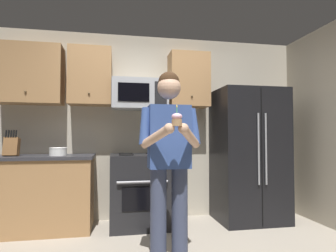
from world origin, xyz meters
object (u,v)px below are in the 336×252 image
(oven_range, at_px, (140,190))
(knife_block, at_px, (11,146))
(microwave, at_px, (139,95))
(cupcake, at_px, (177,119))
(refrigerator, at_px, (249,155))
(bowl_large_white, at_px, (58,151))
(person, at_px, (169,154))

(oven_range, relative_size, knife_block, 2.91)
(microwave, height_order, cupcake, microwave)
(knife_block, relative_size, cupcake, 1.84)
(oven_range, xyz_separation_m, refrigerator, (1.50, -0.04, 0.44))
(oven_range, xyz_separation_m, bowl_large_white, (-1.01, -0.02, 0.51))
(oven_range, relative_size, person, 0.53)
(oven_range, xyz_separation_m, person, (0.17, -1.13, 0.53))
(microwave, distance_m, refrigerator, 1.72)
(knife_block, relative_size, person, 0.18)
(refrigerator, bearing_deg, oven_range, 178.50)
(knife_block, height_order, bowl_large_white, knife_block)
(microwave, bearing_deg, knife_block, -174.46)
(person, bearing_deg, refrigerator, 39.44)
(oven_range, bearing_deg, bowl_large_white, -178.58)
(cupcake, bearing_deg, microwave, 96.11)
(refrigerator, bearing_deg, cupcake, -133.07)
(oven_range, bearing_deg, refrigerator, -1.50)
(person, bearing_deg, knife_block, 147.09)
(oven_range, relative_size, refrigerator, 0.52)
(person, bearing_deg, microwave, 97.70)
(oven_range, height_order, microwave, microwave)
(bowl_large_white, distance_m, person, 1.62)
(microwave, xyz_separation_m, refrigerator, (1.50, -0.16, -0.82))
(knife_block, bearing_deg, cupcake, -40.03)
(knife_block, relative_size, bowl_large_white, 1.52)
(bowl_large_white, xyz_separation_m, person, (1.18, -1.11, 0.02))
(refrigerator, relative_size, bowl_large_white, 8.55)
(person, distance_m, cupcake, 0.44)
(oven_range, xyz_separation_m, cupcake, (0.17, -1.46, 0.83))
(oven_range, height_order, knife_block, knife_block)
(bowl_large_white, height_order, person, person)
(oven_range, distance_m, refrigerator, 1.56)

